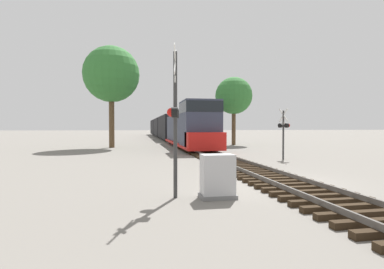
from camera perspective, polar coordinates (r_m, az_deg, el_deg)
name	(u,v)px	position (r m, az deg, el deg)	size (l,w,h in m)	color
ground_plane	(278,183)	(12.20, 15.99, -8.87)	(400.00, 400.00, 0.00)	slate
rail_track_bed	(278,180)	(12.18, 16.00, -8.24)	(2.60, 160.00, 0.31)	black
freight_train	(166,128)	(56.41, -4.97, 1.32)	(3.10, 67.52, 4.45)	#33384C
crossing_signal_near	(175,115)	(9.14, -3.35, 3.72)	(0.47, 1.02, 4.62)	#333333
crossing_signal_far	(284,128)	(20.98, 17.07, 1.13)	(0.46, 1.02, 3.44)	#333333
relay_cabinet	(217,177)	(9.25, 4.88, -7.99)	(1.08, 0.71, 1.34)	slate
tree_far_right	(111,75)	(33.10, -15.11, 10.96)	(5.85, 5.85, 10.65)	brown
tree_mid_background	(234,96)	(36.96, 7.96, 7.28)	(4.49, 4.49, 8.24)	brown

